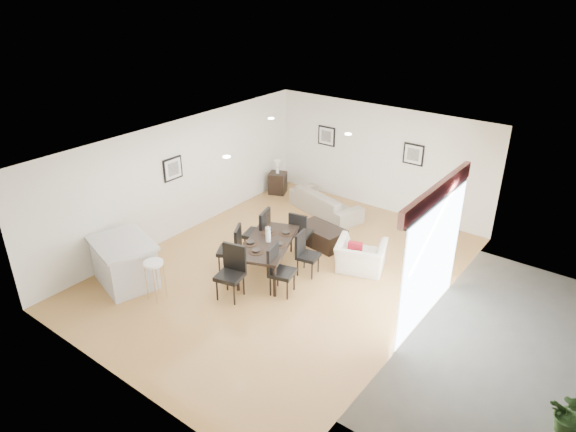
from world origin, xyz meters
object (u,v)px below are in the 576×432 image
Objects in this scene: dining_chair_efar at (305,251)px; side_table at (278,183)px; dining_chair_wnear at (233,247)px; dining_chair_enear at (278,267)px; coffee_table at (321,236)px; bar_stool at (154,267)px; dining_chair_foot at (300,230)px; kitchen_island at (125,262)px; dining_chair_wfar at (260,230)px; dining_chair_head at (232,269)px; armchair at (361,256)px; sofa at (326,202)px; dining_table at (268,244)px.

side_table is at bearing 35.10° from dining_chair_efar.
dining_chair_wnear is 1.22m from dining_chair_enear.
coffee_table is 3.93m from bar_stool.
dining_chair_foot is 3.70m from kitchen_island.
dining_chair_foot is 0.69m from coffee_table.
dining_chair_foot is 1.62× the size of side_table.
dining_chair_head is at bearing 5.00° from dining_chair_wfar.
bar_stool is at bearing 134.49° from dining_chair_efar.
dining_chair_efar is (-0.85, -0.80, 0.19)m from armchair.
dining_chair_foot is at bearing 70.24° from bar_stool.
dining_chair_wfar reaches higher than side_table.
kitchen_island reaches higher than dining_chair_efar.
dining_chair_efar is 0.86× the size of coffee_table.
sofa reaches higher than side_table.
dining_table is at bearing 61.57° from bar_stool.
dining_chair_wfar is at bearing -58.05° from side_table.
dining_chair_efar is at bearing -15.13° from dining_chair_enear.
dining_chair_efar is 0.59× the size of kitchen_island.
kitchen_island reaches higher than sofa.
dining_chair_wfar is (-0.60, 0.46, -0.05)m from dining_table.
dining_chair_enear is at bearing 37.08° from dining_chair_wfar.
dining_chair_wfar is 1.08× the size of dining_chair_enear.
dining_chair_efar reaches higher than sofa.
dining_chair_foot reaches higher than armchair.
dining_chair_head is at bearing 11.57° from dining_chair_wnear.
coffee_table is at bearing 137.57° from sofa.
dining_chair_foot is 3.29m from bar_stool.
dining_chair_wfar is 1.12× the size of dining_chair_foot.
dining_chair_wfar is at bearing 77.59° from dining_chair_efar.
dining_chair_foot is (-0.59, 1.52, -0.02)m from dining_chair_enear.
armchair is at bearing 174.92° from dining_chair_foot.
dining_chair_enear is 2.32m from bar_stool.
dining_chair_wnear is at bearing 65.51° from kitchen_island.
dining_chair_foot is 0.62× the size of kitchen_island.
dining_table is 2.10× the size of dining_chair_efar.
dining_chair_wnear reaches higher than sofa.
armchair is 4.14m from bar_stool.
bar_stool is at bearing -140.05° from dining_table.
armchair is 0.91× the size of dining_chair_wfar.
side_table is 5.60m from bar_stool.
dining_chair_wfar reaches higher than dining_chair_enear.
dining_chair_wfar is 1.63m from dining_chair_head.
dining_table reaches higher than side_table.
coffee_table is (-0.40, 2.11, -0.34)m from dining_chair_enear.
dining_chair_wnear is 2.23m from coffee_table.
sofa is 3.49× the size of side_table.
dining_chair_efar is 1.14× the size of bar_stool.
dining_chair_enear is 0.87m from dining_chair_efar.
dining_chair_head is 1.31× the size of bar_stool.
dining_table is 0.75m from dining_chair_efar.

